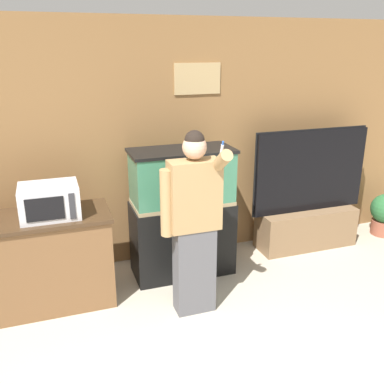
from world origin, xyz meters
name	(u,v)px	position (x,y,z in m)	size (l,w,h in m)	color
wall_back_paneled	(150,145)	(0.00, 2.98, 1.30)	(10.00, 0.08, 2.60)	olive
counter_island	(26,264)	(-1.33, 2.34, 0.45)	(1.55, 0.60, 0.89)	brown
microwave	(49,201)	(-1.07, 2.30, 1.03)	(0.50, 0.40, 0.29)	silver
aquarium_on_stand	(182,213)	(0.21, 2.51, 0.67)	(1.04, 0.49, 1.35)	black
tv_on_stand	(307,214)	(1.80, 2.62, 0.42)	(1.43, 0.40, 1.43)	brown
person_standing	(193,222)	(0.09, 1.81, 0.87)	(0.53, 0.40, 1.67)	#515156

